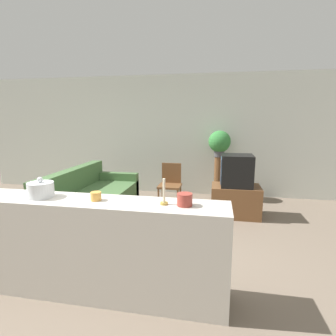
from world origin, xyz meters
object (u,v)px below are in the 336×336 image
television (236,171)px  decorative_bowl (41,190)px  wooden_chair (170,182)px  potted_plant (220,142)px  couch (92,202)px

television → decorative_bowl: 3.20m
television → wooden_chair: television is taller
wooden_chair → decorative_bowl: size_ratio=3.41×
television → potted_plant: 1.10m
couch → wooden_chair: bearing=40.2°
decorative_bowl → wooden_chair: bearing=75.0°
television → potted_plant: size_ratio=1.00×
couch → television: television is taller
television → wooden_chair: 1.37m
wooden_chair → potted_plant: bearing=30.3°
television → potted_plant: (-0.30, 0.97, 0.41)m
couch → wooden_chair: size_ratio=2.47×
wooden_chair → decorative_bowl: (-0.77, -2.88, 0.58)m
couch → television: size_ratio=3.70×
potted_plant → decorative_bowl: (-1.73, -3.44, -0.20)m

